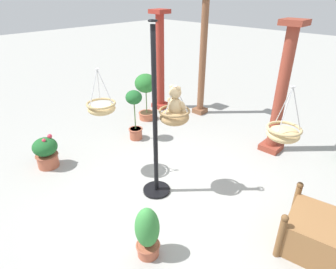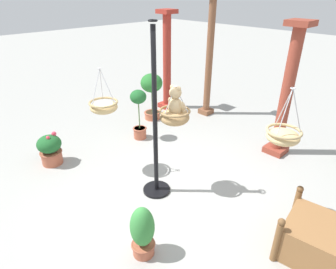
# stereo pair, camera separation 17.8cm
# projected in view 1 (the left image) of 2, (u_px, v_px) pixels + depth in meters

# --- Properties ---
(ground_plane) EXTENTS (40.00, 40.00, 0.00)m
(ground_plane) POSITION_uv_depth(u_px,v_px,m) (164.00, 193.00, 4.66)
(ground_plane) COLOR #9E9E99
(display_pole_central) EXTENTS (0.44, 0.44, 2.63)m
(display_pole_central) POSITION_uv_depth(u_px,v_px,m) (156.00, 147.00, 4.32)
(display_pole_central) COLOR black
(display_pole_central) RESTS_ON ground
(hanging_basket_with_teddy) EXTENTS (0.46, 0.46, 0.58)m
(hanging_basket_with_teddy) POSITION_uv_depth(u_px,v_px,m) (174.00, 116.00, 4.17)
(hanging_basket_with_teddy) COLOR #A37F51
(teddy_bear) EXTENTS (0.31, 0.27, 0.46)m
(teddy_bear) POSITION_uv_depth(u_px,v_px,m) (176.00, 103.00, 4.09)
(teddy_bear) COLOR tan
(hanging_basket_left_high) EXTENTS (0.48, 0.48, 0.75)m
(hanging_basket_left_high) POSITION_uv_depth(u_px,v_px,m) (101.00, 107.00, 4.63)
(hanging_basket_left_high) COLOR tan
(hanging_basket_right_low) EXTENTS (0.44, 0.44, 0.72)m
(hanging_basket_right_low) POSITION_uv_depth(u_px,v_px,m) (283.00, 133.00, 3.62)
(hanging_basket_right_low) COLOR tan
(greenhouse_pillar_left) EXTENTS (0.41, 0.41, 2.51)m
(greenhouse_pillar_left) POSITION_uv_depth(u_px,v_px,m) (281.00, 94.00, 5.35)
(greenhouse_pillar_left) COLOR brown
(greenhouse_pillar_left) RESTS_ON ground
(greenhouse_pillar_right) EXTENTS (0.40, 0.40, 2.51)m
(greenhouse_pillar_right) POSITION_uv_depth(u_px,v_px,m) (160.00, 64.00, 7.42)
(greenhouse_pillar_right) COLOR #9E2D23
(greenhouse_pillar_right) RESTS_ON ground
(greenhouse_pillar_far_back) EXTENTS (0.32, 0.32, 2.92)m
(greenhouse_pillar_far_back) POSITION_uv_depth(u_px,v_px,m) (203.00, 59.00, 6.98)
(greenhouse_pillar_far_back) COLOR brown
(greenhouse_pillar_far_back) RESTS_ON ground
(wooden_planter_box) EXTENTS (0.98, 0.95, 0.66)m
(wooden_planter_box) POSITION_uv_depth(u_px,v_px,m) (321.00, 235.00, 3.53)
(wooden_planter_box) COLOR olive
(wooden_planter_box) RESTS_ON ground
(potted_plant_fern_front) EXTENTS (0.44, 0.44, 0.62)m
(potted_plant_fern_front) POSITION_uv_depth(u_px,v_px,m) (46.00, 152.00, 5.21)
(potted_plant_fern_front) COLOR #AD563D
(potted_plant_fern_front) RESTS_ON ground
(potted_plant_tall_leafy) EXTENTS (0.30, 0.30, 0.73)m
(potted_plant_tall_leafy) POSITION_uv_depth(u_px,v_px,m) (147.00, 233.00, 3.43)
(potted_plant_tall_leafy) COLOR #AD563D
(potted_plant_tall_leafy) RESTS_ON ground
(potted_plant_small_succulent) EXTENTS (0.53, 0.53, 1.16)m
(potted_plant_small_succulent) POSITION_uv_depth(u_px,v_px,m) (146.00, 90.00, 6.92)
(potted_plant_small_succulent) COLOR #BC6042
(potted_plant_small_succulent) RESTS_ON ground
(potted_plant_conical_shrub) EXTENTS (0.34, 0.34, 1.11)m
(potted_plant_conical_shrub) POSITION_uv_depth(u_px,v_px,m) (135.00, 112.00, 6.03)
(potted_plant_conical_shrub) COLOR #AD563D
(potted_plant_conical_shrub) RESTS_ON ground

